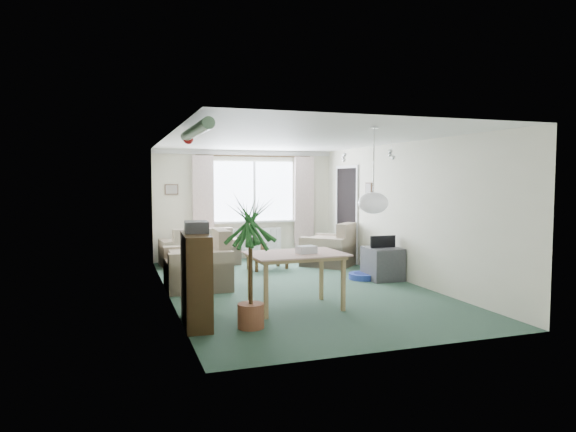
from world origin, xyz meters
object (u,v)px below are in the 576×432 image
object	(u,v)px
dining_table	(296,282)
tv_cube	(383,264)
houseplant	(251,262)
coffee_table	(268,260)
pet_bed	(363,276)
bookshelf	(196,280)
armchair_corner	(330,244)
armchair_left	(197,259)
sofa	(200,246)

from	to	relation	value
dining_table	tv_cube	world-z (taller)	dining_table
houseplant	tv_cube	xyz separation A→B (m)	(2.95, 2.11, -0.51)
coffee_table	dining_table	xyz separation A→B (m)	(-0.51, -3.08, 0.20)
tv_cube	pet_bed	bearing A→B (deg)	154.31
tv_cube	bookshelf	bearing A→B (deg)	-152.48
armchair_corner	houseplant	distance (m)	4.67
houseplant	tv_cube	size ratio (longest dim) A/B	2.54
armchair_corner	tv_cube	distance (m)	1.74
armchair_corner	pet_bed	size ratio (longest dim) A/B	1.91
armchair_left	houseplant	xyz separation A→B (m)	(0.25, -2.45, 0.32)
armchair_corner	dining_table	distance (m)	3.64
armchair_left	tv_cube	world-z (taller)	armchair_left
coffee_table	pet_bed	world-z (taller)	coffee_table
bookshelf	houseplant	xyz separation A→B (m)	(0.59, -0.33, 0.23)
armchair_corner	pet_bed	world-z (taller)	armchair_corner
coffee_table	dining_table	distance (m)	3.13
dining_table	houseplant	bearing A→B (deg)	-139.67
armchair_left	bookshelf	size ratio (longest dim) A/B	0.94
houseplant	dining_table	bearing A→B (deg)	40.33
bookshelf	tv_cube	world-z (taller)	bookshelf
houseplant	pet_bed	world-z (taller)	houseplant
sofa	armchair_corner	size ratio (longest dim) A/B	1.58
sofa	bookshelf	world-z (taller)	bookshelf
armchair_corner	sofa	bearing A→B (deg)	-63.55
armchair_left	coffee_table	bearing A→B (deg)	130.20
bookshelf	houseplant	distance (m)	0.72
sofa	armchair_corner	distance (m)	2.69
sofa	tv_cube	size ratio (longest dim) A/B	2.49
armchair_corner	pet_bed	distance (m)	1.60
sofa	bookshelf	distance (m)	4.47
houseplant	dining_table	world-z (taller)	houseplant
bookshelf	houseplant	world-z (taller)	houseplant
sofa	coffee_table	bearing A→B (deg)	136.19
sofa	bookshelf	size ratio (longest dim) A/B	1.39
houseplant	armchair_left	bearing A→B (deg)	95.91
sofa	dining_table	bearing A→B (deg)	95.00
sofa	pet_bed	size ratio (longest dim) A/B	3.03
dining_table	pet_bed	world-z (taller)	dining_table
armchair_corner	armchair_left	size ratio (longest dim) A/B	0.93
coffee_table	dining_table	size ratio (longest dim) A/B	0.65
bookshelf	sofa	bearing A→B (deg)	83.51
coffee_table	bookshelf	xyz separation A→B (m)	(-1.92, -3.44, 0.38)
armchair_left	bookshelf	distance (m)	2.15
coffee_table	bookshelf	world-z (taller)	bookshelf
dining_table	bookshelf	bearing A→B (deg)	-165.72
houseplant	pet_bed	xyz separation A→B (m)	(2.64, 2.26, -0.74)
bookshelf	houseplant	bearing A→B (deg)	-26.12
armchair_corner	houseplant	world-z (taller)	houseplant
dining_table	sofa	bearing A→B (deg)	99.34
houseplant	pet_bed	size ratio (longest dim) A/B	3.08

